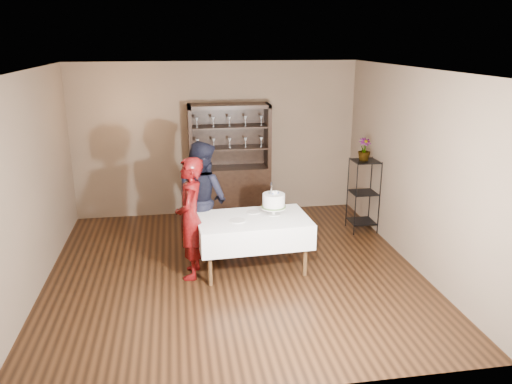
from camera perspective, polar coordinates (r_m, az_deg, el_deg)
floor at (r=6.96m, az=-2.47°, el=-9.00°), size 5.00×5.00×0.00m
ceiling at (r=6.26m, az=-2.80°, el=13.77°), size 5.00×5.00×0.00m
back_wall at (r=8.91m, az=-4.53°, el=6.00°), size 5.00×0.02×2.70m
wall_left at (r=6.69m, az=-24.42°, el=0.69°), size 0.02×5.00×2.70m
wall_right at (r=7.20m, az=17.57°, el=2.55°), size 0.02×5.00×2.70m
china_hutch at (r=8.84m, az=-3.00°, el=1.38°), size 1.40×0.48×2.00m
plant_etagere at (r=8.35m, az=12.17°, el=-0.05°), size 0.42×0.42×1.20m
cake_table at (r=6.80m, az=-0.35°, el=-4.39°), size 1.55×1.00×0.75m
woman at (r=6.58m, az=-7.51°, el=-3.00°), size 0.47×0.64×1.63m
man at (r=7.26m, az=-6.15°, el=-0.76°), size 1.02×1.04×1.69m
cake at (r=6.81m, az=2.03°, el=-1.10°), size 0.38×0.38×0.47m
plate_near at (r=6.62m, az=-2.13°, el=-3.29°), size 0.26×0.26×0.01m
plate_far at (r=6.93m, az=-0.32°, el=-2.31°), size 0.20×0.20×0.01m
potted_plant at (r=8.16m, az=12.27°, el=4.77°), size 0.24×0.24×0.36m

